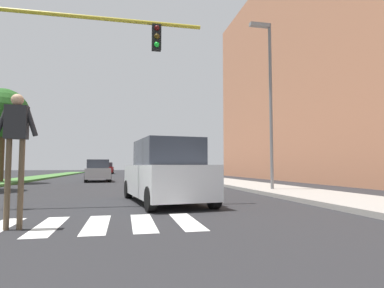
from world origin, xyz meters
name	(u,v)px	position (x,y,z in m)	size (l,w,h in m)	color
ground_plane	(113,179)	(0.00, 30.00, 0.00)	(140.00, 140.00, 0.00)	#262628
crosswalk	(73,225)	(0.00, 7.71, 0.00)	(4.95, 2.20, 0.01)	silver
median_strip	(19,180)	(-6.91, 28.00, 0.07)	(2.53, 64.00, 0.15)	#477A38
tree_far	(3,113)	(-6.95, 24.22, 4.64)	(3.25, 3.25, 6.15)	#4C3823
apartment_block_right	(357,64)	(18.41, 22.00, 9.00)	(10.76, 34.03, 18.00)	tan
sidewalk_right	(206,179)	(7.88, 28.00, 0.07)	(3.00, 64.00, 0.15)	#9E9991
street_lamp_right	(269,90)	(7.29, 14.22, 4.59)	(1.02, 0.24, 7.50)	slate
pedestrian_performer	(16,138)	(-1.00, 7.46, 1.66)	(0.75, 0.25, 2.49)	brown
suv_crossing	(166,173)	(2.25, 11.10, 0.93)	(2.53, 4.82, 1.97)	silver
sedan_midblock	(98,171)	(-0.99, 26.22, 0.76)	(2.18, 4.43, 1.63)	#B7B7BC
sedan_distant	(142,169)	(3.03, 38.09, 0.78)	(1.99, 4.12, 1.68)	black
sedan_far_horizon	(107,169)	(-1.52, 50.91, 0.79)	(1.88, 4.16, 1.70)	maroon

